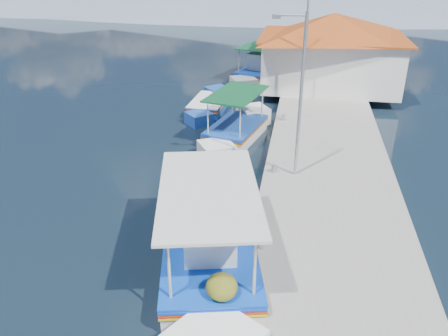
# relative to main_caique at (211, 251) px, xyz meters

# --- Properties ---
(ground) EXTENTS (160.00, 160.00, 0.00)m
(ground) POSITION_rel_main_caique_xyz_m (-2.42, 3.48, -0.56)
(ground) COLOR black
(ground) RESTS_ON ground
(quay) EXTENTS (5.00, 44.00, 0.50)m
(quay) POSITION_rel_main_caique_xyz_m (3.48, 9.48, -0.31)
(quay) COLOR gray
(quay) RESTS_ON ground
(bollards) EXTENTS (0.20, 17.20, 0.30)m
(bollards) POSITION_rel_main_caique_xyz_m (1.38, 8.73, 0.09)
(bollards) COLOR #A5A8AD
(bollards) RESTS_ON quay
(main_caique) EXTENTS (3.93, 8.64, 2.93)m
(main_caique) POSITION_rel_main_caique_xyz_m (0.00, 0.00, 0.00)
(main_caique) COLOR white
(main_caique) RESTS_ON ground
(caique_green_canopy) EXTENTS (2.99, 6.59, 2.53)m
(caique_green_canopy) POSITION_rel_main_caique_xyz_m (-0.81, 9.99, -0.19)
(caique_green_canopy) COLOR white
(caique_green_canopy) RESTS_ON ground
(caique_blue_hull) EXTENTS (1.90, 5.91, 1.05)m
(caique_blue_hull) POSITION_rel_main_caique_xyz_m (-2.92, 13.67, -0.28)
(caique_blue_hull) COLOR #1B46A2
(caique_blue_hull) RESTS_ON ground
(caique_far) EXTENTS (3.81, 7.10, 2.64)m
(caique_far) POSITION_rel_main_caique_xyz_m (-0.79, 21.27, -0.08)
(caique_far) COLOR white
(caique_far) RESTS_ON ground
(harbor_building) EXTENTS (10.49, 10.49, 4.40)m
(harbor_building) POSITION_rel_main_caique_xyz_m (3.77, 18.48, 2.21)
(harbor_building) COLOR white
(harbor_building) RESTS_ON quay
(lamp_post_near) EXTENTS (1.21, 0.14, 6.00)m
(lamp_post_near) POSITION_rel_main_caique_xyz_m (2.09, 5.48, 3.29)
(lamp_post_near) COLOR #A5A8AD
(lamp_post_near) RESTS_ON quay
(lamp_post_far) EXTENTS (1.21, 0.14, 6.00)m
(lamp_post_far) POSITION_rel_main_caique_xyz_m (2.09, 14.48, 3.29)
(lamp_post_far) COLOR #A5A8AD
(lamp_post_far) RESTS_ON quay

